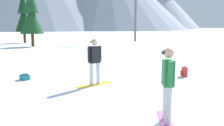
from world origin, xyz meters
name	(u,v)px	position (x,y,z in m)	size (l,w,h in m)	color
ground_plane	(173,104)	(0.00, 0.00, 0.00)	(800.00, 800.00, 0.00)	white
snowboarder_foreground	(168,83)	(-0.89, -1.13, 0.94)	(0.81, 1.48, 1.78)	pink
snowboarder_midground	(95,61)	(-1.60, 2.97, 0.95)	(1.55, 0.84, 1.79)	yellow
backpack_red	(184,72)	(2.67, 3.29, 0.21)	(0.34, 0.37, 0.47)	red
backpack_teal	(25,77)	(-4.23, 4.82, 0.12)	(0.45, 0.55, 0.27)	#1E7A7F
pine_tree_broad	(23,15)	(-5.04, 30.39, 3.94)	(2.39, 2.39, 7.25)	#472D19
pine_tree_tall	(31,14)	(-3.93, 23.15, 3.67)	(2.66, 2.66, 6.72)	#472D19
peak_central_summit	(153,3)	(134.99, 258.38, 30.81)	(110.78, 110.78, 58.96)	#9EA3B2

